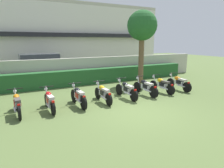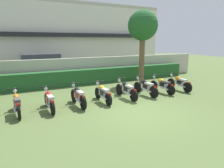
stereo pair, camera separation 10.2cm
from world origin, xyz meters
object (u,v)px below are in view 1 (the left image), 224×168
parked_car (42,67)px  motorcycle_in_row_1 (49,100)px  motorcycle_in_row_0 (17,104)px  motorcycle_in_row_6 (162,85)px  motorcycle_in_row_5 (145,87)px  motorcycle_in_row_7 (179,83)px  motorcycle_in_row_2 (78,96)px  motorcycle_in_row_3 (103,93)px  motorcycle_in_row_4 (126,89)px  tree_far_side (142,27)px

parked_car → motorcycle_in_row_1: parked_car is taller
motorcycle_in_row_0 → motorcycle_in_row_6: bearing=-92.2°
motorcycle_in_row_5 → motorcycle_in_row_7: bearing=-92.6°
motorcycle_in_row_2 → motorcycle_in_row_6: bearing=-90.6°
motorcycle_in_row_3 → motorcycle_in_row_5: motorcycle_in_row_5 is taller
motorcycle_in_row_4 → motorcycle_in_row_6: motorcycle_in_row_4 is taller
tree_far_side → motorcycle_in_row_1: 7.92m
tree_far_side → motorcycle_in_row_7: 4.33m
parked_car → motorcycle_in_row_3: parked_car is taller
tree_far_side → motorcycle_in_row_6: 4.28m
parked_car → tree_far_side: size_ratio=0.95×
motorcycle_in_row_4 → motorcycle_in_row_7: motorcycle_in_row_4 is taller
parked_car → motorcycle_in_row_0: parked_car is taller
parked_car → motorcycle_in_row_6: parked_car is taller
motorcycle_in_row_7 → motorcycle_in_row_0: bearing=91.2°
motorcycle_in_row_2 → motorcycle_in_row_4: motorcycle_in_row_2 is taller
motorcycle_in_row_5 → motorcycle_in_row_7: size_ratio=1.02×
parked_car → motorcycle_in_row_7: bearing=-50.2°
tree_far_side → motorcycle_in_row_6: tree_far_side is taller
motorcycle_in_row_2 → motorcycle_in_row_6: motorcycle_in_row_2 is taller
motorcycle_in_row_2 → motorcycle_in_row_7: (6.13, 0.11, -0.01)m
tree_far_side → motorcycle_in_row_5: tree_far_side is taller
motorcycle_in_row_3 → motorcycle_in_row_6: (3.67, 0.13, -0.00)m
motorcycle_in_row_7 → motorcycle_in_row_3: bearing=92.2°
motorcycle_in_row_0 → motorcycle_in_row_3: 3.64m
motorcycle_in_row_0 → motorcycle_in_row_4: (4.95, -0.01, -0.00)m
motorcycle_in_row_4 → motorcycle_in_row_3: bearing=91.1°
motorcycle_in_row_5 → motorcycle_in_row_6: motorcycle_in_row_5 is taller
parked_car → motorcycle_in_row_2: (0.41, -7.48, -0.48)m
tree_far_side → motorcycle_in_row_6: size_ratio=2.51×
motorcycle_in_row_3 → motorcycle_in_row_7: size_ratio=0.95×
parked_car → motorcycle_in_row_1: size_ratio=2.58×
motorcycle_in_row_1 → motorcycle_in_row_2: (1.24, 0.02, 0.02)m
motorcycle_in_row_2 → motorcycle_in_row_7: motorcycle_in_row_2 is taller
motorcycle_in_row_2 → motorcycle_in_row_4: size_ratio=0.94×
parked_car → motorcycle_in_row_5: parked_car is taller
tree_far_side → motorcycle_in_row_4: bearing=-135.7°
motorcycle_in_row_0 → motorcycle_in_row_3: (3.64, -0.07, -0.01)m
motorcycle_in_row_6 → motorcycle_in_row_1: bearing=89.1°
parked_car → motorcycle_in_row_0: bearing=-107.1°
motorcycle_in_row_0 → motorcycle_in_row_2: size_ratio=1.01×
motorcycle_in_row_4 → motorcycle_in_row_0: bearing=88.3°
motorcycle_in_row_7 → motorcycle_in_row_4: bearing=91.6°
motorcycle_in_row_0 → motorcycle_in_row_2: (2.44, -0.08, 0.00)m
motorcycle_in_row_0 → motorcycle_in_row_3: motorcycle_in_row_0 is taller
motorcycle_in_row_3 → motorcycle_in_row_4: (1.31, 0.06, 0.01)m
parked_car → motorcycle_in_row_3: (1.61, -7.47, -0.50)m
motorcycle_in_row_4 → motorcycle_in_row_5: bearing=-89.9°
parked_car → motorcycle_in_row_6: size_ratio=2.39×
motorcycle_in_row_1 → motorcycle_in_row_4: motorcycle_in_row_4 is taller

